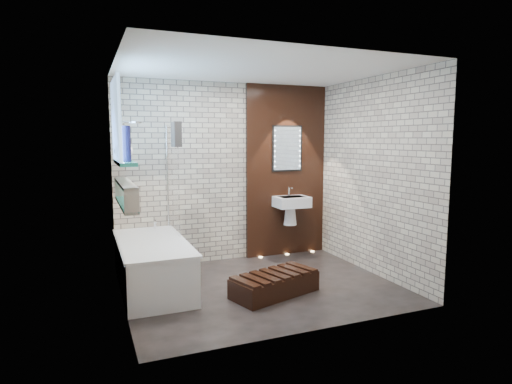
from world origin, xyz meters
name	(u,v)px	position (x,y,z in m)	size (l,w,h in m)	color
ground	(261,287)	(0.00, 0.00, 0.00)	(3.20, 3.20, 0.00)	black
room_shell	(261,181)	(0.00, 0.00, 1.30)	(3.24, 3.20, 2.60)	gray
walnut_panel	(286,171)	(0.95, 1.27, 1.30)	(1.30, 0.06, 2.60)	black
clerestory_window	(118,129)	(-1.57, 0.35, 1.90)	(0.18, 1.00, 0.94)	#7FADE0
display_niche	(126,194)	(-1.53, 0.15, 1.20)	(0.14, 1.30, 0.26)	teal
bathtub	(152,265)	(-1.22, 0.45, 0.29)	(0.79, 1.74, 0.70)	white
bath_screen	(173,179)	(-0.87, 0.89, 1.28)	(0.01, 0.78, 1.40)	white
towel	(176,134)	(-0.87, 0.60, 1.85)	(0.09, 0.23, 0.31)	black
shower_head	(136,122)	(-1.30, 0.95, 2.00)	(0.18, 0.18, 0.02)	silver
washbasin	(291,206)	(0.95, 1.07, 0.79)	(0.50, 0.36, 0.58)	white
led_mirror	(287,148)	(0.95, 1.23, 1.65)	(0.50, 0.02, 0.70)	black
walnut_step	(275,285)	(0.05, -0.30, 0.11)	(1.02, 0.45, 0.23)	black
niche_bottles	(129,202)	(-1.53, -0.18, 1.16)	(0.06, 0.33, 0.12)	maroon
sill_vases	(124,149)	(-1.50, 0.44, 1.68)	(0.21, 0.53, 0.39)	black
floor_uplights	(287,254)	(0.95, 1.20, 0.01)	(0.96, 0.06, 0.01)	#FFD899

